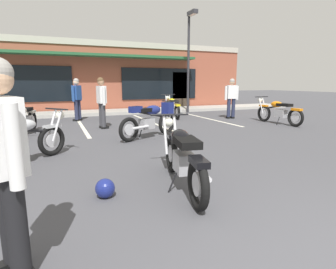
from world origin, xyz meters
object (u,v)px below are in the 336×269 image
Objects in this scene: parking_lot_lamp_post at (190,49)px; motorcycle_foreground_classic at (182,156)px; person_in_black_shirt at (232,96)px; person_in_shorts_foreground at (77,97)px; motorcycle_cream_vintage at (19,140)px; motorcycle_silver_naked at (152,118)px; helmet_on_pavement at (105,188)px; motorcycle_green_cafe_racer at (173,107)px; motorcycle_orange_scrambler at (24,119)px; person_by_back_row at (5,159)px; person_near_building at (102,100)px; motorcycle_blue_standard at (279,111)px.

motorcycle_foreground_classic is at bearing -117.40° from parking_lot_lamp_post.
person_in_shorts_foreground is (-6.07, 1.73, 0.00)m from person_in_black_shirt.
motorcycle_silver_naked is at bearing 25.49° from motorcycle_cream_vintage.
motorcycle_foreground_classic is at bearing -2.00° from helmet_on_pavement.
parking_lot_lamp_post is at bearing 57.15° from helmet_on_pavement.
motorcycle_silver_naked is at bearing -120.91° from motorcycle_green_cafe_racer.
person_by_back_row reaches higher than motorcycle_orange_scrambler.
person_by_back_row is 12.22m from parking_lot_lamp_post.
motorcycle_foreground_classic is at bearing -102.47° from motorcycle_silver_naked.
person_in_shorts_foreground is at bearing 96.10° from motorcycle_foreground_classic.
person_in_shorts_foreground is 1.00× the size of person_near_building.
helmet_on_pavement is at bearing -122.85° from parking_lot_lamp_post.
motorcycle_silver_naked is at bearing 59.76° from person_by_back_row.
person_in_black_shirt reaches higher than motorcycle_foreground_classic.
motorcycle_cream_vintage is 1.05× the size of person_by_back_row.
person_by_back_row is (-7.93, -5.37, 0.49)m from motorcycle_blue_standard.
motorcycle_green_cafe_racer is at bearing 28.38° from person_near_building.
motorcycle_foreground_classic is at bearing -144.67° from motorcycle_blue_standard.
person_in_black_shirt is at bearing -15.89° from person_in_shorts_foreground.
motorcycle_blue_standard is 5.55m from parking_lot_lamp_post.
person_near_building is at bearing 166.72° from motorcycle_blue_standard.
parking_lot_lamp_post reaches higher than person_near_building.
person_in_shorts_foreground is 1.00× the size of person_by_back_row.
person_in_black_shirt is 1.00× the size of person_near_building.
person_in_shorts_foreground is at bearing 105.36° from person_near_building.
person_near_building is at bearing -151.62° from motorcycle_green_cafe_racer.
motorcycle_cream_vintage is at bearing 119.38° from helmet_on_pavement.
motorcycle_blue_standard is 8.48m from motorcycle_cream_vintage.
helmet_on_pavement is (-1.91, -3.60, -0.40)m from motorcycle_silver_naked.
motorcycle_foreground_classic is 0.99× the size of motorcycle_blue_standard.
motorcycle_cream_vintage is at bearing -120.59° from person_near_building.
motorcycle_foreground_classic is 0.43× the size of parking_lot_lamp_post.
motorcycle_cream_vintage is 6.75× the size of helmet_on_pavement.
motorcycle_silver_naked is 5.16m from motorcycle_blue_standard.
motorcycle_green_cafe_racer is at bearing 131.22° from motorcycle_blue_standard.
helmet_on_pavement is at bearing -60.62° from motorcycle_cream_vintage.
person_by_back_row is (-5.08, -8.62, 0.49)m from motorcycle_green_cafe_racer.
motorcycle_foreground_classic is 1.19× the size of motorcycle_cream_vintage.
motorcycle_green_cafe_racer is at bearing 59.09° from motorcycle_silver_naked.
motorcycle_foreground_classic is 1.25× the size of person_in_black_shirt.
motorcycle_cream_vintage is 1.05× the size of person_in_shorts_foreground.
motorcycle_cream_vintage is 2.46m from helmet_on_pavement.
motorcycle_cream_vintage is at bearing -104.29° from person_in_shorts_foreground.
motorcycle_blue_standard is at bearing 6.29° from motorcycle_silver_naked.
motorcycle_silver_naked and motorcycle_green_cafe_racer have the same top height.
helmet_on_pavement is at bearing -98.85° from person_near_building.
person_in_shorts_foreground is (-1.65, 4.24, 0.42)m from motorcycle_silver_naked.
helmet_on_pavement is at bearing -117.95° from motorcycle_silver_naked.
person_near_building reaches higher than motorcycle_blue_standard.
person_in_black_shirt is 10.28m from person_by_back_row.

